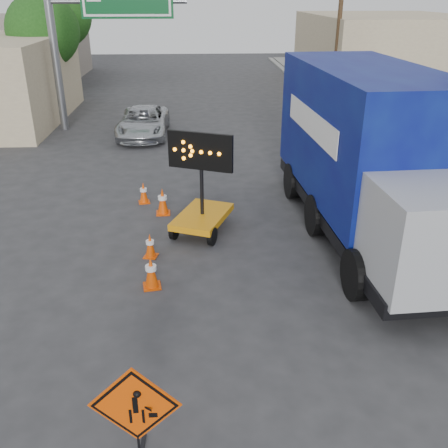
{
  "coord_description": "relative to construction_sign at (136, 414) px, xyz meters",
  "views": [
    {
      "loc": [
        -0.2,
        -5.97,
        5.97
      ],
      "look_at": [
        0.32,
        3.41,
        1.59
      ],
      "focal_mm": 40.0,
      "sensor_mm": 36.0,
      "label": 1
    }
  ],
  "objects": [
    {
      "name": "ground",
      "position": [
        1.1,
        0.96,
        -0.87
      ],
      "size": [
        100.0,
        100.0,
        0.0
      ],
      "primitive_type": "plane",
      "color": "#2D2D30",
      "rests_on": "ground"
    },
    {
      "name": "curb_right",
      "position": [
        8.3,
        15.96,
        -0.81
      ],
      "size": [
        0.4,
        60.0,
        0.12
      ],
      "primitive_type": "cube",
      "color": "gray",
      "rests_on": "ground"
    },
    {
      "name": "sidewalk_right",
      "position": [
        10.6,
        15.96,
        -0.8
      ],
      "size": [
        4.0,
        60.0,
        0.15
      ],
      "primitive_type": "cube",
      "color": "gray",
      "rests_on": "ground"
    },
    {
      "name": "building_right_far",
      "position": [
        14.1,
        30.96,
        1.43
      ],
      "size": [
        10.0,
        14.0,
        4.6
      ],
      "primitive_type": "cube",
      "color": "#C8B691",
      "rests_on": "ground"
    },
    {
      "name": "highway_gantry",
      "position": [
        -3.33,
        18.92,
        4.2
      ],
      "size": [
        6.18,
        0.38,
        6.9
      ],
      "color": "slate",
      "rests_on": "ground"
    },
    {
      "name": "utility_pole_far",
      "position": [
        9.1,
        24.96,
        3.81
      ],
      "size": [
        1.8,
        0.26,
        9.0
      ],
      "color": "#442F1D",
      "rests_on": "ground"
    },
    {
      "name": "tree_left_near",
      "position": [
        -6.9,
        22.96,
        3.29
      ],
      "size": [
        3.71,
        3.71,
        6.03
      ],
      "color": "#442F1D",
      "rests_on": "ground"
    },
    {
      "name": "tree_left_far",
      "position": [
        -7.9,
        30.96,
        3.72
      ],
      "size": [
        4.1,
        4.1,
        6.66
      ],
      "color": "#442F1D",
      "rests_on": "ground"
    },
    {
      "name": "construction_sign",
      "position": [
        0.0,
        0.0,
        0.0
      ],
      "size": [
        1.25,
        0.88,
        1.65
      ],
      "rotation": [
        0.0,
        0.0,
        -0.05
      ],
      "color": "black",
      "rests_on": "ground"
    },
    {
      "name": "arrow_board",
      "position": [
        1.0,
        7.36,
        -0.25
      ],
      "size": [
        1.82,
        2.24,
        2.77
      ],
      "rotation": [
        0.0,
        0.0,
        -0.39
      ],
      "color": "orange",
      "rests_on": "ground"
    },
    {
      "name": "pickup_truck",
      "position": [
        -1.5,
        17.5,
        -0.23
      ],
      "size": [
        2.18,
        4.63,
        1.28
      ],
      "primitive_type": "imported",
      "rotation": [
        0.0,
        0.0,
        -0.01
      ],
      "color": "#B6B9BD",
      "rests_on": "ground"
    },
    {
      "name": "box_truck",
      "position": [
        5.32,
        7.05,
        1.07
      ],
      "size": [
        3.26,
        9.15,
        4.29
      ],
      "rotation": [
        0.0,
        0.0,
        0.05
      ],
      "color": "black",
      "rests_on": "ground"
    },
    {
      "name": "cone_a",
      "position": [
        -0.18,
        4.57,
        -0.49
      ],
      "size": [
        0.44,
        0.44,
        0.76
      ],
      "rotation": [
        0.0,
        0.0,
        0.15
      ],
      "color": "#E14404",
      "rests_on": "ground"
    },
    {
      "name": "cone_b",
      "position": [
        -0.31,
        5.98,
        -0.56
      ],
      "size": [
        0.38,
        0.38,
        0.63
      ],
      "rotation": [
        0.0,
        0.0,
        -0.24
      ],
      "color": "#E14404",
      "rests_on": "ground"
    },
    {
      "name": "cone_c",
      "position": [
        -0.15,
        8.62,
        -0.47
      ],
      "size": [
        0.43,
        0.43,
        0.8
      ],
      "rotation": [
        0.0,
        0.0,
        0.06
      ],
      "color": "#E14404",
      "rests_on": "ground"
    },
    {
      "name": "cone_d",
      "position": [
        -0.79,
        9.52,
        -0.54
      ],
      "size": [
        0.39,
        0.39,
        0.67
      ],
      "rotation": [
        0.0,
        0.0,
        0.18
      ],
      "color": "#E14404",
      "rests_on": "ground"
    }
  ]
}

